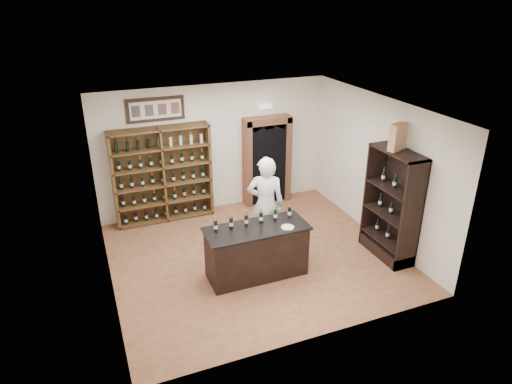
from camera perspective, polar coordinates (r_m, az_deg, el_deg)
floor at (r=9.24m, az=-0.16°, el=-8.05°), size 5.50×5.50×0.00m
ceiling at (r=8.06m, az=-0.19°, el=10.32°), size 5.50×5.50×0.00m
wall_back at (r=10.75m, az=-5.15°, el=5.45°), size 5.50×0.04×3.00m
wall_left at (r=8.03m, az=-18.73°, el=-2.46°), size 0.04×5.00×3.00m
wall_right at (r=9.82m, az=14.92°, el=2.89°), size 0.04×5.00×3.00m
wine_shelf at (r=10.46m, az=-11.62°, el=2.16°), size 2.20×0.38×2.20m
framed_picture at (r=10.15m, az=-12.45°, el=10.04°), size 1.25×0.04×0.52m
arched_doorway at (r=11.12m, az=1.36°, el=4.21°), size 1.17×0.35×2.17m
emergency_light at (r=10.84m, az=1.23°, el=10.65°), size 0.30×0.10×0.10m
tasting_counter at (r=8.45m, az=0.09°, el=-7.49°), size 1.88×0.78×1.00m
counter_bottle_0 at (r=8.05m, az=-5.07°, el=-4.24°), size 0.07×0.07×0.30m
counter_bottle_1 at (r=8.13m, az=-3.13°, el=-3.89°), size 0.07×0.07×0.30m
counter_bottle_2 at (r=8.22m, az=-1.23°, el=-3.54°), size 0.07×0.07×0.30m
counter_bottle_3 at (r=8.31m, az=0.63°, el=-3.20°), size 0.07×0.07×0.30m
counter_bottle_4 at (r=8.41m, az=2.45°, el=-2.86°), size 0.07×0.07×0.30m
counter_bottle_5 at (r=8.52m, az=4.21°, el=-2.53°), size 0.07×0.07×0.30m
side_cabinet at (r=9.35m, az=16.52°, el=-3.45°), size 0.48×1.20×2.20m
shopkeeper at (r=9.02m, az=1.21°, el=-1.61°), size 0.87×0.74×2.01m
plate at (r=8.20m, az=3.97°, el=-4.42°), size 0.23×0.23×0.02m
wine_crate at (r=8.73m, az=17.30°, el=6.58°), size 0.38×0.25×0.50m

